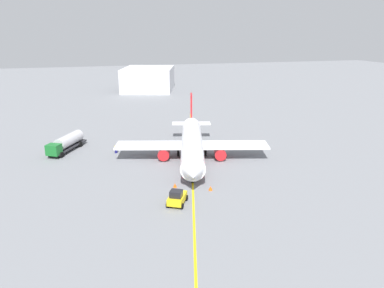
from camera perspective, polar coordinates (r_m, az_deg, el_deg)
The scene contains 9 objects.
ground_plane at distance 67.32m, azimuth 0.00°, elevation -2.44°, with size 400.00×400.00×0.00m, color slate.
airplane at distance 66.88m, azimuth -0.00°, elevation -0.07°, with size 33.23×28.54×9.90m.
fuel_tanker at distance 75.75m, azimuth -19.13°, elevation 0.21°, with size 10.73×7.36×3.15m.
pushback_tug at distance 50.07m, azimuth -2.38°, elevation -8.40°, with size 4.12×3.63×2.20m.
refueling_worker at distance 72.11m, azimuth -11.88°, elevation -0.78°, with size 0.43×0.57×1.71m.
safety_cone_nose at distance 55.57m, azimuth -2.69°, elevation -6.49°, with size 0.57×0.57×0.64m, color #F2590F.
safety_cone_wingtip at distance 54.54m, azimuth 2.93°, elevation -6.94°, with size 0.61×0.61×0.68m, color #F2590F.
distant_hangar at distance 149.01m, azimuth -6.86°, elevation 10.11°, with size 27.99×25.05×9.03m.
taxi_line_marking at distance 67.31m, azimuth 0.00°, elevation -2.43°, with size 77.97×0.30×0.01m, color yellow.
Camera 1 is at (61.05, -17.07, 22.65)m, focal length 33.95 mm.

